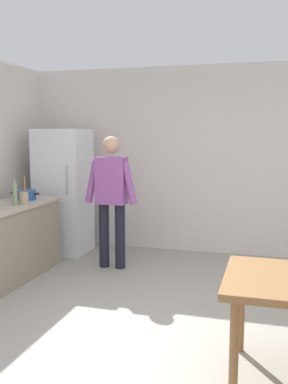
{
  "coord_description": "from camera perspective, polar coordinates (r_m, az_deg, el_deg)",
  "views": [
    {
      "loc": [
        0.97,
        -3.33,
        1.72
      ],
      "look_at": [
        -0.36,
        1.3,
        1.08
      ],
      "focal_mm": 40.72,
      "sensor_mm": 36.0,
      "label": 1
    }
  ],
  "objects": [
    {
      "name": "person",
      "position": [
        5.57,
        -4.27,
        -0.15
      ],
      "size": [
        0.7,
        0.22,
        1.7
      ],
      "color": "#1E1E2D",
      "rests_on": "ground_plane"
    },
    {
      "name": "utensil_jar",
      "position": [
        5.38,
        -15.47,
        -0.66
      ],
      "size": [
        0.11,
        0.11,
        0.32
      ],
      "color": "tan",
      "rests_on": "kitchen_counter"
    },
    {
      "name": "cooking_pot",
      "position": [
        5.73,
        -15.34,
        -0.37
      ],
      "size": [
        0.4,
        0.28,
        0.12
      ],
      "color": "#285193",
      "rests_on": "kitchen_counter"
    },
    {
      "name": "refrigerator",
      "position": [
        6.46,
        -10.47,
        0.1
      ],
      "size": [
        0.7,
        0.67,
        1.8
      ],
      "color": "white",
      "rests_on": "ground_plane"
    },
    {
      "name": "bottle_vinegar_tall",
      "position": [
        5.28,
        -16.56,
        -0.23
      ],
      "size": [
        0.06,
        0.06,
        0.32
      ],
      "color": "gray",
      "rests_on": "kitchen_counter"
    },
    {
      "name": "ground_plane",
      "position": [
        3.87,
        -0.22,
        -18.85
      ],
      "size": [
        14.0,
        14.0,
        0.0
      ],
      "primitive_type": "plane",
      "color": "#9E998E"
    },
    {
      "name": "wall_back",
      "position": [
        6.41,
        7.35,
        4.15
      ],
      "size": [
        6.4,
        0.12,
        2.7
      ],
      "primitive_type": "cube",
      "color": "silver",
      "rests_on": "ground_plane"
    }
  ]
}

